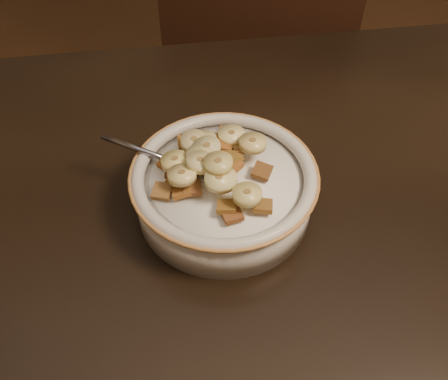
{
  "coord_description": "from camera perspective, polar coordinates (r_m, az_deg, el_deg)",
  "views": [
    {
      "loc": [
        -0.0,
        -0.29,
        1.2
      ],
      "look_at": [
        0.04,
        0.09,
        0.78
      ],
      "focal_mm": 40.0,
      "sensor_mm": 36.0,
      "label": 1
    }
  ],
  "objects": [
    {
      "name": "cereal_square_19",
      "position": [
        0.55,
        0.4,
        3.75
      ],
      "size": [
        0.03,
        0.03,
        0.01
      ],
      "primitive_type": "cube",
      "rotation": [
        -0.22,
        0.13,
        1.14
      ],
      "color": "brown",
      "rests_on": "milk"
    },
    {
      "name": "banana_slice_4",
      "position": [
        0.57,
        -3.42,
        5.53
      ],
      "size": [
        0.04,
        0.04,
        0.01
      ],
      "primitive_type": "cylinder",
      "rotation": [
        -0.05,
        -0.1,
        2.48
      ],
      "color": "#E0C981",
      "rests_on": "milk"
    },
    {
      "name": "cereal_square_22",
      "position": [
        0.53,
        -3.68,
        0.28
      ],
      "size": [
        0.02,
        0.02,
        0.01
      ],
      "primitive_type": "cube",
      "rotation": [
        0.11,
        -0.05,
        1.59
      ],
      "color": "brown",
      "rests_on": "milk"
    },
    {
      "name": "cereal_square_20",
      "position": [
        0.52,
        4.46,
        -1.83
      ],
      "size": [
        0.02,
        0.02,
        0.01
      ],
      "primitive_type": "cube",
      "rotation": [
        0.19,
        -0.02,
        2.96
      ],
      "color": "brown",
      "rests_on": "milk"
    },
    {
      "name": "banana_slice_1",
      "position": [
        0.52,
        -0.56,
        1.22
      ],
      "size": [
        0.04,
        0.04,
        0.01
      ],
      "primitive_type": "cylinder",
      "rotation": [
        0.13,
        -0.05,
        0.47
      ],
      "color": "#EFE486",
      "rests_on": "milk"
    },
    {
      "name": "cereal_square_9",
      "position": [
        0.55,
        -4.05,
        2.35
      ],
      "size": [
        0.03,
        0.03,
        0.01
      ],
      "primitive_type": "cube",
      "rotation": [
        -0.02,
        0.01,
        2.65
      ],
      "color": "brown",
      "rests_on": "milk"
    },
    {
      "name": "cereal_square_6",
      "position": [
        0.55,
        4.37,
        2.16
      ],
      "size": [
        0.03,
        0.03,
        0.01
      ],
      "primitive_type": "cube",
      "rotation": [
        -0.13,
        -0.12,
        2.68
      ],
      "color": "brown",
      "rests_on": "milk"
    },
    {
      "name": "cereal_square_18",
      "position": [
        0.61,
        0.43,
        6.56
      ],
      "size": [
        0.02,
        0.02,
        0.01
      ],
      "primitive_type": "cube",
      "rotation": [
        0.13,
        0.09,
        1.49
      ],
      "color": "brown",
      "rests_on": "milk"
    },
    {
      "name": "banana_slice_7",
      "position": [
        0.55,
        -5.62,
        3.27
      ],
      "size": [
        0.04,
        0.04,
        0.01
      ],
      "primitive_type": "cylinder",
      "rotation": [
        -0.13,
        0.04,
        0.89
      ],
      "color": "#E2D671",
      "rests_on": "milk"
    },
    {
      "name": "cereal_square_0",
      "position": [
        0.59,
        -0.85,
        5.72
      ],
      "size": [
        0.03,
        0.03,
        0.01
      ],
      "primitive_type": "cube",
      "rotation": [
        0.16,
        0.04,
        2.6
      ],
      "color": "brown",
      "rests_on": "milk"
    },
    {
      "name": "cereal_square_11",
      "position": [
        0.58,
        -1.07,
        5.29
      ],
      "size": [
        0.03,
        0.03,
        0.01
      ],
      "primitive_type": "cube",
      "rotation": [
        0.03,
        -0.15,
        1.24
      ],
      "color": "brown",
      "rests_on": "milk"
    },
    {
      "name": "banana_slice_0",
      "position": [
        0.55,
        -1.97,
        4.82
      ],
      "size": [
        0.04,
        0.04,
        0.01
      ],
      "primitive_type": "cylinder",
      "rotation": [
        -0.09,
        -0.08,
        1.25
      ],
      "color": "#D1C87F",
      "rests_on": "milk"
    },
    {
      "name": "cereal_square_8",
      "position": [
        0.54,
        0.82,
        3.48
      ],
      "size": [
        0.03,
        0.03,
        0.01
      ],
      "primitive_type": "cube",
      "rotation": [
        -0.24,
        -0.08,
        0.78
      ],
      "color": "olive",
      "rests_on": "milk"
    },
    {
      "name": "cereal_square_17",
      "position": [
        0.57,
        2.02,
        4.99
      ],
      "size": [
        0.02,
        0.02,
        0.01
      ],
      "primitive_type": "cube",
      "rotation": [
        -0.15,
        0.02,
        0.0
      ],
      "color": "brown",
      "rests_on": "milk"
    },
    {
      "name": "cereal_bowl",
      "position": [
        0.58,
        -0.0,
        -0.38
      ],
      "size": [
        0.2,
        0.2,
        0.05
      ],
      "primitive_type": "cylinder",
      "color": "silver",
      "rests_on": "table"
    },
    {
      "name": "cereal_square_14",
      "position": [
        0.57,
        0.04,
        5.16
      ],
      "size": [
        0.03,
        0.02,
        0.01
      ],
      "primitive_type": "cube",
      "rotation": [
        0.12,
        0.05,
        1.31
      ],
      "color": "brown",
      "rests_on": "milk"
    },
    {
      "name": "cereal_square_2",
      "position": [
        0.58,
        0.72,
        5.04
      ],
      "size": [
        0.03,
        0.03,
        0.01
      ],
      "primitive_type": "cube",
      "rotation": [
        0.1,
        -0.12,
        1.26
      ],
      "color": "brown",
      "rests_on": "milk"
    },
    {
      "name": "cereal_square_16",
      "position": [
        0.57,
        -6.39,
        3.05
      ],
      "size": [
        0.03,
        0.03,
        0.01
      ],
      "primitive_type": "cube",
      "rotation": [
        -0.14,
        -0.15,
        0.73
      ],
      "color": "#9A551B",
      "rests_on": "milk"
    },
    {
      "name": "banana_slice_10",
      "position": [
        0.53,
        -2.7,
        3.17
      ],
      "size": [
        0.04,
        0.04,
        0.01
      ],
      "primitive_type": "cylinder",
      "rotation": [
        0.13,
        -0.05,
        2.56
      ],
      "color": "#DECC79",
      "rests_on": "milk"
    },
    {
      "name": "chair",
      "position": [
        1.08,
        5.0,
        8.69
      ],
      "size": [
        0.6,
        0.6,
        1.04
      ],
      "primitive_type": "cube",
      "rotation": [
        0.0,
        0.0,
        -0.38
      ],
      "color": "black",
      "rests_on": "floor"
    },
    {
      "name": "cereal_square_15",
      "position": [
        0.57,
        -2.79,
        4.42
      ],
      "size": [
        0.02,
        0.02,
        0.01
      ],
      "primitive_type": "cube",
      "rotation": [
        -0.21,
        -0.1,
        1.79
      ],
      "color": "#996625",
      "rests_on": "milk"
    },
    {
      "name": "banana_slice_11",
      "position": [
        0.51,
        2.65,
        -0.52
      ],
      "size": [
        0.04,
        0.04,
        0.01
      ],
      "primitive_type": "cylinder",
      "rotation": [
        0.09,
        0.06,
        2.62
      ],
      "color": "#D2BE71",
      "rests_on": "milk"
    },
    {
      "name": "banana_slice_6",
      "position": [
        0.55,
        -2.71,
        3.98
      ],
      "size": [
        0.04,
        0.04,
        0.01
      ],
      "primitive_type": "cylinder",
      "rotation": [
        0.03,
        0.06,
        2.14
      ],
      "color": "#D5C581",
      "rests_on": "milk"
    },
    {
      "name": "banana_slice_12",
      "position": [
        0.52,
        -0.19,
        1.18
      ],
      "size": [
        0.04,
        0.04,
        0.01
      ],
      "primitive_type": "cylinder",
      "rotation": [
        -0.12,
        0.07,
        2.62
      ],
      "color": "beige",
      "rests_on": "milk"
    },
    {
      "name": "banana_slice_9",
      "position": [
        0.57,
        -2.39,
        5.62
      ],
      "size": [
        0.04,
        0.04,
        0.01
      ],
      "primitive_type": "cylinder",
      "rotation": [
        0.0,
        0.1,
        2.02
      ],
      "color": "#D3C26E",
      "rests_on": "milk"
    },
    {
      "name": "cereal_square_23",
      "position": [
        0.51,
        0.93,
        -2.81
      ],
      "size": [
        0.02,
        0.02,
        0.01
      ],
      "primitive_type": "cube",
      "rotation": [
        -0.04,
        -0.03,
        0.23
      ],
      "color": "brown",
      "rests_on": "milk"
    },
    {
      "name": "banana_slice_3",
      "position": [
        0.58,
        0.86,
        6.26
      ],
      "size": [
        0.04,
        0.04,
        0.01
      ],
      "primitive_type": "cylinder",
      "rotation": [
        0.06,
        -0.0,
        2.98
      ],
      "color": "#FFEDA5",
      "rests_on": "milk"
    },
    {
      "name": "milk",
      "position": [
        0.56,
        -0.0,
        1.27
      ],
      "size": [
        0.17,
        0.17,
        0.0
      ],
      "primitive_type": "cylinder",
      "color": "white",
      "rests_on": "cereal_bowl"
    },
    {
      "name": "cereal_square_13",
      "position": [
        0.55,
        -5.48,
        1.9
      ],
      "size": [
        0.03,
        0.03,
        0.01
      ],
      "primitive_type": "cube",
      "rotation": [
        0.19,
        0.0,
        2.73
      ],
      "color": "brown",
      "rests_on": "milk"
    },
    {
      "name": "cereal_square_5",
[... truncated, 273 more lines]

